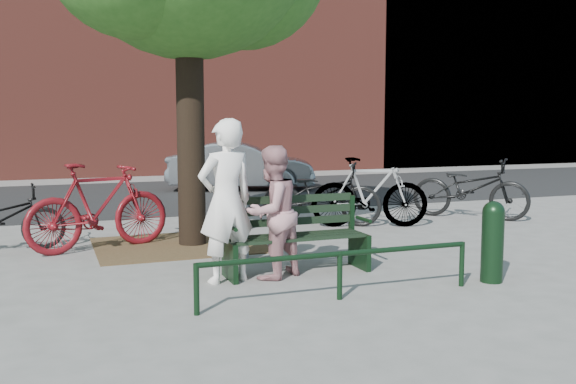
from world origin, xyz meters
name	(u,v)px	position (x,y,z in m)	size (l,w,h in m)	color
ground	(297,273)	(0.00, 0.00, 0.00)	(90.00, 90.00, 0.00)	gray
dirt_pit	(179,245)	(-1.00, 2.20, 0.01)	(2.40, 2.00, 0.02)	brown
road	(169,195)	(0.00, 8.50, 0.01)	(40.00, 7.00, 0.01)	black
park_bench	(295,233)	(0.00, 0.08, 0.48)	(1.74, 0.54, 0.97)	black
guard_railing	(340,261)	(0.00, -1.20, 0.40)	(3.06, 0.06, 0.51)	black
person_left	(226,201)	(-0.90, -0.09, 0.93)	(0.68, 0.45, 1.87)	white
person_right	(272,212)	(-0.35, -0.09, 0.78)	(0.76, 0.59, 1.55)	#B57D81
bollard	(493,239)	(1.94, -1.16, 0.50)	(0.25, 0.25, 0.93)	black
litter_bin	(234,228)	(-0.53, 0.91, 0.45)	(0.43, 0.43, 0.88)	gray
bicycle_b	(99,207)	(-2.12, 2.28, 0.62)	(0.59, 2.08, 1.25)	#610D13
bicycle_c	(322,194)	(1.70, 3.14, 0.55)	(0.73, 2.10, 1.10)	black
bicycle_d	(370,192)	(2.40, 2.67, 0.60)	(0.57, 2.01, 1.20)	gray
bicycle_e	(470,188)	(4.62, 2.88, 0.57)	(0.75, 2.16, 1.13)	black
parked_car	(241,166)	(1.98, 8.97, 0.63)	(1.32, 3.80, 1.25)	slate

